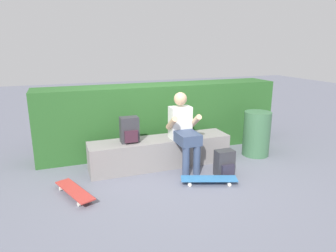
# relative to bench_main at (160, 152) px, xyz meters

# --- Properties ---
(ground_plane) EXTENTS (24.00, 24.00, 0.00)m
(ground_plane) POSITION_rel_bench_main_xyz_m (0.00, -0.29, -0.23)
(ground_plane) COLOR slate
(bench_main) EXTENTS (2.31, 0.50, 0.46)m
(bench_main) POSITION_rel_bench_main_xyz_m (0.00, 0.00, 0.00)
(bench_main) COLOR gray
(bench_main) RESTS_ON ground
(person_skater) EXTENTS (0.49, 0.62, 1.21)m
(person_skater) POSITION_rel_bench_main_xyz_m (0.32, -0.22, 0.43)
(person_skater) COLOR white
(person_skater) RESTS_ON ground
(skateboard_near_person) EXTENTS (0.82, 0.46, 0.09)m
(skateboard_near_person) POSITION_rel_bench_main_xyz_m (0.43, -0.90, -0.16)
(skateboard_near_person) COLOR teal
(skateboard_near_person) RESTS_ON ground
(skateboard_beside_bench) EXTENTS (0.48, 0.82, 0.09)m
(skateboard_beside_bench) POSITION_rel_bench_main_xyz_m (-1.41, -0.61, -0.16)
(skateboard_beside_bench) COLOR #BC3833
(skateboard_beside_bench) RESTS_ON ground
(backpack_on_bench) EXTENTS (0.28, 0.23, 0.40)m
(backpack_on_bench) POSITION_rel_bench_main_xyz_m (-0.50, -0.01, 0.43)
(backpack_on_bench) COLOR #333338
(backpack_on_bench) RESTS_ON bench_main
(backpack_on_ground) EXTENTS (0.28, 0.23, 0.40)m
(backpack_on_ground) POSITION_rel_bench_main_xyz_m (0.79, -0.71, -0.04)
(backpack_on_ground) COLOR #333338
(backpack_on_ground) RESTS_ON ground
(hedge_row) EXTENTS (4.48, 0.68, 1.23)m
(hedge_row) POSITION_rel_bench_main_xyz_m (0.30, 0.82, 0.38)
(hedge_row) COLOR #285A25
(hedge_row) RESTS_ON ground
(trash_bin) EXTENTS (0.47, 0.47, 0.80)m
(trash_bin) POSITION_rel_bench_main_xyz_m (1.78, -0.12, 0.17)
(trash_bin) COLOR #3D6B47
(trash_bin) RESTS_ON ground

